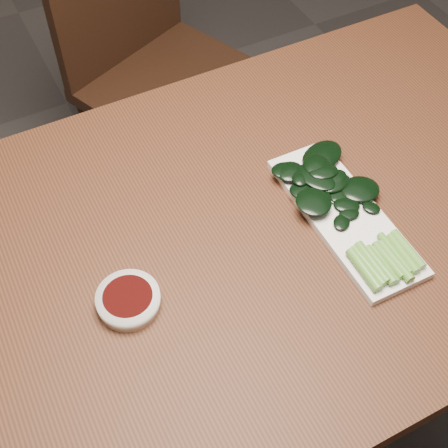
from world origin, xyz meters
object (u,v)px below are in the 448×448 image
serving_plate (345,216)px  gai_lan (339,200)px  table (231,258)px  chair_far (157,61)px  sauce_bowl (128,300)px

serving_plate → gai_lan: size_ratio=1.00×
table → chair_far: (0.19, 0.81, -0.19)m
sauce_bowl → serving_plate: bearing=-1.4°
sauce_bowl → chair_far: bearing=65.4°
table → chair_far: size_ratio=1.57×
serving_plate → chair_far: bearing=89.8°
chair_far → serving_plate: 0.91m
chair_far → gai_lan: size_ratio=2.68×
chair_far → sauce_bowl: chair_far is taller
table → gai_lan: size_ratio=4.22×
gai_lan → table: bearing=169.4°
chair_far → gai_lan: 0.89m
chair_far → serving_plate: chair_far is taller
chair_far → sauce_bowl: (-0.39, -0.86, 0.28)m
gai_lan → chair_far: bearing=89.9°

